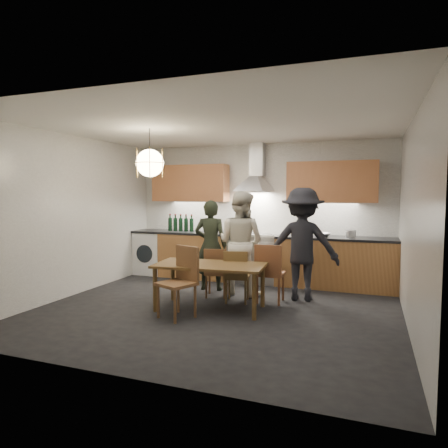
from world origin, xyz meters
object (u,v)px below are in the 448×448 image
(stock_pot, at_px, (351,234))
(wine_bottles, at_px, (181,223))
(person_left, at_px, (211,245))
(chair_front, at_px, (182,277))
(person_mid, at_px, (241,243))
(person_right, at_px, (302,244))
(dining_table, at_px, (210,269))
(chair_back_left, at_px, (216,269))
(mixing_bowl, at_px, (322,235))

(stock_pot, relative_size, wine_bottles, 0.31)
(person_left, height_order, stock_pot, person_left)
(chair_front, xyz_separation_m, stock_pot, (2.05, 2.40, 0.42))
(stock_pot, bearing_deg, wine_bottles, 179.70)
(person_mid, relative_size, person_right, 0.97)
(person_right, bearing_deg, stock_pot, -131.14)
(person_mid, relative_size, stock_pot, 9.63)
(person_mid, bearing_deg, dining_table, 95.55)
(chair_front, height_order, person_left, person_left)
(chair_back_left, height_order, person_right, person_right)
(chair_back_left, distance_m, person_right, 1.41)
(person_mid, xyz_separation_m, wine_bottles, (-1.58, 0.97, 0.22))
(dining_table, relative_size, stock_pot, 9.17)
(person_mid, xyz_separation_m, stock_pot, (1.68, 0.95, 0.11))
(person_left, relative_size, person_right, 0.89)
(mixing_bowl, bearing_deg, chair_front, -124.14)
(dining_table, distance_m, person_right, 1.54)
(chair_back_left, xyz_separation_m, person_left, (-0.28, 0.46, 0.32))
(dining_table, bearing_deg, chair_front, -122.47)
(person_left, relative_size, person_mid, 0.91)
(person_mid, distance_m, person_right, 1.01)
(stock_pot, bearing_deg, person_left, -158.72)
(person_right, bearing_deg, wine_bottles, -27.06)
(person_right, xyz_separation_m, mixing_bowl, (0.20, 0.90, 0.06))
(mixing_bowl, xyz_separation_m, stock_pot, (0.47, 0.07, 0.02))
(person_right, bearing_deg, chair_front, 39.84)
(person_right, distance_m, stock_pot, 1.18)
(stock_pot, bearing_deg, chair_front, -130.55)
(mixing_bowl, bearing_deg, chair_back_left, -139.87)
(dining_table, height_order, chair_front, chair_front)
(wine_bottles, bearing_deg, person_mid, -31.59)
(wine_bottles, bearing_deg, person_left, -41.37)
(chair_back_left, height_order, chair_front, chair_front)
(chair_front, relative_size, person_mid, 0.56)
(dining_table, xyz_separation_m, person_mid, (0.14, 1.00, 0.27))
(chair_back_left, bearing_deg, dining_table, 91.37)
(person_left, height_order, person_right, person_right)
(chair_back_left, height_order, mixing_bowl, mixing_bowl)
(dining_table, distance_m, mixing_bowl, 2.35)
(chair_back_left, bearing_deg, person_left, -71.16)
(chair_back_left, xyz_separation_m, person_right, (1.30, 0.37, 0.42))
(person_right, height_order, mixing_bowl, person_right)
(person_right, bearing_deg, dining_table, 34.50)
(mixing_bowl, bearing_deg, wine_bottles, 178.28)
(chair_back_left, distance_m, person_mid, 0.62)
(person_mid, distance_m, stock_pot, 1.94)
(chair_front, bearing_deg, mixing_bowl, 78.91)
(dining_table, distance_m, wine_bottles, 2.49)
(person_mid, xyz_separation_m, mixing_bowl, (1.21, 0.89, 0.09))
(wine_bottles, bearing_deg, chair_back_left, -46.29)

